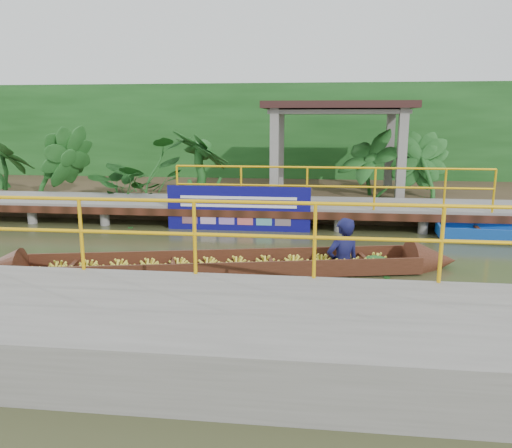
# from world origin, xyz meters

# --- Properties ---
(ground) EXTENTS (80.00, 80.00, 0.00)m
(ground) POSITION_xyz_m (0.00, 0.00, 0.00)
(ground) COLOR #2C3118
(ground) RESTS_ON ground
(land_strip) EXTENTS (30.00, 8.00, 0.45)m
(land_strip) POSITION_xyz_m (0.00, 7.50, 0.23)
(land_strip) COLOR #312518
(land_strip) RESTS_ON ground
(far_dock) EXTENTS (16.00, 2.06, 1.66)m
(far_dock) POSITION_xyz_m (0.02, 3.43, 0.48)
(far_dock) COLOR slate
(far_dock) RESTS_ON ground
(near_dock) EXTENTS (18.00, 2.40, 1.73)m
(near_dock) POSITION_xyz_m (1.00, -4.20, 0.30)
(near_dock) COLOR slate
(near_dock) RESTS_ON ground
(pavilion) EXTENTS (4.40, 3.00, 3.00)m
(pavilion) POSITION_xyz_m (3.00, 6.30, 2.82)
(pavilion) COLOR slate
(pavilion) RESTS_ON ground
(foliage_backdrop) EXTENTS (30.00, 0.80, 4.00)m
(foliage_backdrop) POSITION_xyz_m (0.00, 10.00, 2.00)
(foliage_backdrop) COLOR #164415
(foliage_backdrop) RESTS_ON ground
(vendor_boat) EXTENTS (8.68, 2.63, 2.17)m
(vendor_boat) POSITION_xyz_m (1.22, -0.89, 0.28)
(vendor_boat) COLOR #331A0E
(vendor_boat) RESTS_ON ground
(blue_banner) EXTENTS (3.54, 0.04, 1.10)m
(blue_banner) POSITION_xyz_m (0.53, 2.48, 0.56)
(blue_banner) COLOR #0E0C66
(blue_banner) RESTS_ON ground
(tropical_plants) EXTENTS (14.37, 1.37, 1.72)m
(tropical_plants) POSITION_xyz_m (-1.24, 5.30, 1.31)
(tropical_plants) COLOR #164415
(tropical_plants) RESTS_ON ground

